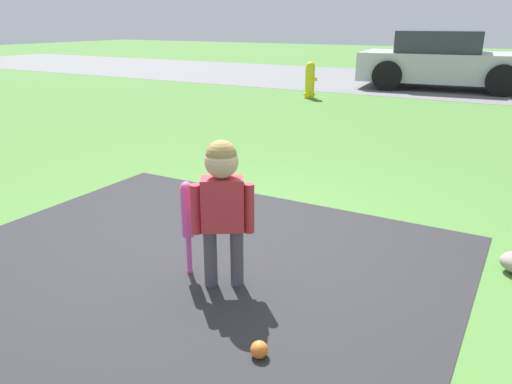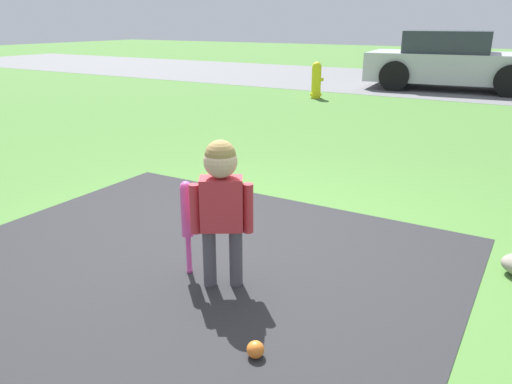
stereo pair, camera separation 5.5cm
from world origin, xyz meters
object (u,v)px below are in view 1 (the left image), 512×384
at_px(child, 222,194).
at_px(parked_car, 445,61).
at_px(baseball_bat, 187,215).
at_px(fire_hydrant, 310,80).
at_px(sports_ball, 259,350).

distance_m(child, parked_car, 10.53).
bearing_deg(baseball_bat, fire_hydrant, 108.21).
bearing_deg(parked_car, sports_ball, -90.05).
relative_size(child, parked_car, 0.23).
height_order(child, baseball_bat, child).
bearing_deg(sports_ball, fire_hydrant, 112.22).
height_order(child, sports_ball, child).
relative_size(baseball_bat, parked_car, 0.15).
bearing_deg(baseball_bat, parked_car, 91.74).
bearing_deg(parked_car, baseball_bat, -94.16).
bearing_deg(fire_hydrant, baseball_bat, -71.79).
relative_size(sports_ball, fire_hydrant, 0.12).
height_order(child, parked_car, parked_car).
xyz_separation_m(sports_ball, parked_car, (-1.13, 11.03, 0.59)).
xyz_separation_m(baseball_bat, sports_ball, (0.81, -0.52, -0.36)).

